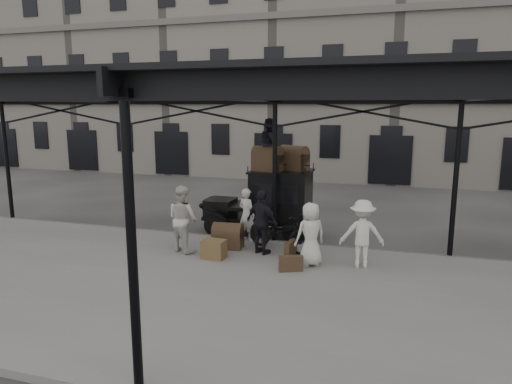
% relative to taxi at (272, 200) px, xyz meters
% --- Properties ---
extents(ground, '(120.00, 120.00, 0.00)m').
position_rel_taxi_xyz_m(ground, '(0.35, -2.98, -1.20)').
color(ground, '#383533').
rests_on(ground, ground).
extents(platform, '(28.00, 8.00, 0.15)m').
position_rel_taxi_xyz_m(platform, '(0.35, -4.98, -1.13)').
color(platform, slate).
rests_on(platform, ground).
extents(canopy, '(22.50, 9.00, 4.74)m').
position_rel_taxi_xyz_m(canopy, '(0.35, -4.70, 3.39)').
color(canopy, black).
rests_on(canopy, ground).
extents(building_frontage, '(64.00, 8.00, 14.00)m').
position_rel_taxi_xyz_m(building_frontage, '(0.35, 15.02, 5.80)').
color(building_frontage, slate).
rests_on(building_frontage, ground).
extents(taxi, '(3.65, 1.55, 2.18)m').
position_rel_taxi_xyz_m(taxi, '(0.00, 0.00, 0.00)').
color(taxi, black).
rests_on(taxi, ground).
extents(porter_left, '(0.69, 0.59, 1.61)m').
position_rel_taxi_xyz_m(porter_left, '(-0.47, -1.18, -0.25)').
color(porter_left, beige).
rests_on(porter_left, platform).
extents(porter_midleft, '(1.13, 1.02, 1.88)m').
position_rel_taxi_xyz_m(porter_midleft, '(-1.85, -2.74, -0.11)').
color(porter_midleft, beige).
rests_on(porter_midleft, platform).
extents(porter_centre, '(0.96, 0.90, 1.64)m').
position_rel_taxi_xyz_m(porter_centre, '(1.79, -2.86, -0.23)').
color(porter_centre, beige).
rests_on(porter_centre, platform).
extents(porter_official, '(1.14, 0.84, 1.80)m').
position_rel_taxi_xyz_m(porter_official, '(0.35, -2.34, -0.15)').
color(porter_official, black).
rests_on(porter_official, platform).
extents(porter_right, '(1.22, 0.83, 1.74)m').
position_rel_taxi_xyz_m(porter_right, '(3.06, -2.59, -0.18)').
color(porter_right, silver).
rests_on(porter_right, platform).
extents(bicycle, '(2.25, 1.47, 1.12)m').
position_rel_taxi_xyz_m(bicycle, '(0.75, -1.90, -0.50)').
color(bicycle, black).
rests_on(bicycle, platform).
extents(porter_roof, '(0.84, 0.96, 1.65)m').
position_rel_taxi_xyz_m(porter_roof, '(-0.03, -0.10, 1.80)').
color(porter_roof, black).
rests_on(porter_roof, taxi).
extents(steamer_trunk_roof_near, '(0.99, 0.72, 0.66)m').
position_rel_taxi_xyz_m(steamer_trunk_roof_near, '(-0.08, -0.25, 1.30)').
color(steamer_trunk_roof_near, '#4D3A24').
rests_on(steamer_trunk_roof_near, taxi).
extents(steamer_trunk_roof_far, '(1.05, 0.89, 0.66)m').
position_rel_taxi_xyz_m(steamer_trunk_roof_far, '(0.67, 0.20, 1.31)').
color(steamer_trunk_roof_far, '#4D3A24').
rests_on(steamer_trunk_roof_far, taxi).
extents(steamer_trunk_platform, '(0.88, 0.58, 0.62)m').
position_rel_taxi_xyz_m(steamer_trunk_platform, '(-0.74, -2.11, -0.74)').
color(steamer_trunk_platform, '#4D3A24').
rests_on(steamer_trunk_platform, platform).
extents(wicker_hamper, '(0.62, 0.48, 0.50)m').
position_rel_taxi_xyz_m(wicker_hamper, '(-0.79, -3.08, -0.80)').
color(wicker_hamper, brown).
rests_on(wicker_hamper, platform).
extents(suitcase_upright, '(0.25, 0.62, 0.45)m').
position_rel_taxi_xyz_m(suitcase_upright, '(1.18, -2.39, -0.83)').
color(suitcase_upright, '#4D3A24').
rests_on(suitcase_upright, platform).
extents(suitcase_flat, '(0.61, 0.37, 0.40)m').
position_rel_taxi_xyz_m(suitcase_flat, '(1.43, -3.46, -0.85)').
color(suitcase_flat, '#4D3A24').
rests_on(suitcase_flat, platform).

